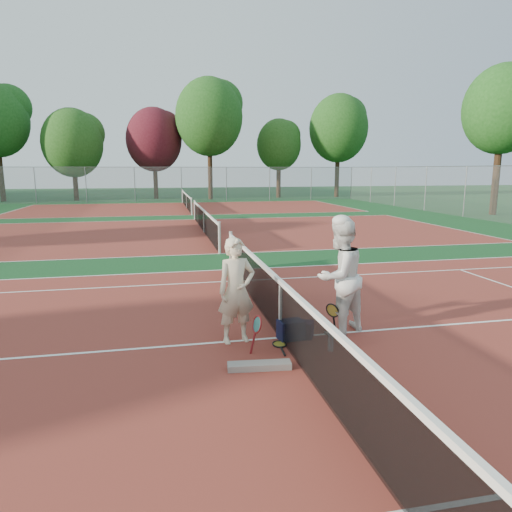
{
  "coord_description": "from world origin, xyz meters",
  "views": [
    {
      "loc": [
        -1.92,
        -7.13,
        2.83
      ],
      "look_at": [
        0.0,
        2.0,
        1.05
      ],
      "focal_mm": 32.0,
      "sensor_mm": 36.0,
      "label": 1
    }
  ],
  "objects_px": {
    "net_main": "(280,309)",
    "racket_black_held": "(332,319)",
    "player_b": "(340,277)",
    "sports_bag_purple": "(302,329)",
    "racket_red": "(257,334)",
    "player_a": "(236,291)",
    "racket_spare": "(279,344)",
    "sports_bag_navy": "(291,330)",
    "water_bottle": "(331,342)"
  },
  "relations": [
    {
      "from": "player_a",
      "to": "racket_red",
      "type": "distance_m",
      "value": 0.82
    },
    {
      "from": "sports_bag_purple",
      "to": "racket_spare",
      "type": "bearing_deg",
      "value": -151.86
    },
    {
      "from": "racket_red",
      "to": "sports_bag_purple",
      "type": "relative_size",
      "value": 1.65
    },
    {
      "from": "racket_black_held",
      "to": "racket_red",
      "type": "bearing_deg",
      "value": -25.45
    },
    {
      "from": "player_b",
      "to": "racket_black_held",
      "type": "height_order",
      "value": "player_b"
    },
    {
      "from": "net_main",
      "to": "racket_red",
      "type": "xyz_separation_m",
      "value": [
        -0.52,
        -0.52,
        -0.22
      ]
    },
    {
      "from": "player_a",
      "to": "player_b",
      "type": "distance_m",
      "value": 1.83
    },
    {
      "from": "player_b",
      "to": "racket_red",
      "type": "relative_size",
      "value": 3.42
    },
    {
      "from": "racket_spare",
      "to": "sports_bag_navy",
      "type": "distance_m",
      "value": 0.36
    },
    {
      "from": "sports_bag_purple",
      "to": "racket_red",
      "type": "bearing_deg",
      "value": -152.26
    },
    {
      "from": "player_a",
      "to": "racket_spare",
      "type": "height_order",
      "value": "player_a"
    },
    {
      "from": "player_b",
      "to": "sports_bag_purple",
      "type": "height_order",
      "value": "player_b"
    },
    {
      "from": "water_bottle",
      "to": "sports_bag_navy",
      "type": "bearing_deg",
      "value": 127.06
    },
    {
      "from": "player_b",
      "to": "racket_red",
      "type": "bearing_deg",
      "value": -6.8
    },
    {
      "from": "player_b",
      "to": "sports_bag_navy",
      "type": "height_order",
      "value": "player_b"
    },
    {
      "from": "racket_red",
      "to": "water_bottle",
      "type": "height_order",
      "value": "racket_red"
    },
    {
      "from": "racket_spare",
      "to": "sports_bag_purple",
      "type": "bearing_deg",
      "value": -57.68
    },
    {
      "from": "sports_bag_purple",
      "to": "racket_black_held",
      "type": "bearing_deg",
      "value": 0.43
    },
    {
      "from": "net_main",
      "to": "racket_spare",
      "type": "xyz_separation_m",
      "value": [
        -0.09,
        -0.31,
        -0.49
      ]
    },
    {
      "from": "racket_red",
      "to": "sports_bag_navy",
      "type": "xyz_separation_m",
      "value": [
        0.67,
        0.43,
        -0.13
      ]
    },
    {
      "from": "net_main",
      "to": "racket_black_held",
      "type": "xyz_separation_m",
      "value": [
        0.91,
        -0.05,
        -0.22
      ]
    },
    {
      "from": "sports_bag_purple",
      "to": "water_bottle",
      "type": "bearing_deg",
      "value": -68.56
    },
    {
      "from": "player_b",
      "to": "racket_red",
      "type": "distance_m",
      "value": 1.84
    },
    {
      "from": "racket_spare",
      "to": "sports_bag_navy",
      "type": "height_order",
      "value": "sports_bag_navy"
    },
    {
      "from": "player_a",
      "to": "sports_bag_purple",
      "type": "distance_m",
      "value": 1.34
    },
    {
      "from": "racket_black_held",
      "to": "water_bottle",
      "type": "relative_size",
      "value": 1.91
    },
    {
      "from": "racket_black_held",
      "to": "sports_bag_purple",
      "type": "xyz_separation_m",
      "value": [
        -0.54,
        -0.0,
        -0.14
      ]
    },
    {
      "from": "racket_black_held",
      "to": "sports_bag_navy",
      "type": "distance_m",
      "value": 0.76
    },
    {
      "from": "net_main",
      "to": "water_bottle",
      "type": "bearing_deg",
      "value": -48.76
    },
    {
      "from": "sports_bag_purple",
      "to": "water_bottle",
      "type": "xyz_separation_m",
      "value": [
        0.26,
        -0.66,
        0.01
      ]
    },
    {
      "from": "player_b",
      "to": "racket_spare",
      "type": "bearing_deg",
      "value": -9.42
    },
    {
      "from": "sports_bag_purple",
      "to": "player_a",
      "type": "bearing_deg",
      "value": 177.07
    },
    {
      "from": "sports_bag_navy",
      "to": "water_bottle",
      "type": "relative_size",
      "value": 1.4
    },
    {
      "from": "racket_red",
      "to": "racket_black_held",
      "type": "bearing_deg",
      "value": -0.18
    },
    {
      "from": "net_main",
      "to": "player_a",
      "type": "distance_m",
      "value": 0.83
    },
    {
      "from": "net_main",
      "to": "sports_bag_navy",
      "type": "bearing_deg",
      "value": -30.84
    },
    {
      "from": "sports_bag_navy",
      "to": "sports_bag_purple",
      "type": "bearing_deg",
      "value": 9.77
    },
    {
      "from": "sports_bag_navy",
      "to": "sports_bag_purple",
      "type": "xyz_separation_m",
      "value": [
        0.21,
        0.04,
        -0.02
      ]
    },
    {
      "from": "sports_bag_navy",
      "to": "racket_red",
      "type": "bearing_deg",
      "value": -147.49
    },
    {
      "from": "net_main",
      "to": "racket_black_held",
      "type": "height_order",
      "value": "net_main"
    },
    {
      "from": "racket_spare",
      "to": "water_bottle",
      "type": "xyz_separation_m",
      "value": [
        0.72,
        -0.41,
        0.14
      ]
    },
    {
      "from": "player_a",
      "to": "water_bottle",
      "type": "relative_size",
      "value": 5.85
    },
    {
      "from": "player_a",
      "to": "water_bottle",
      "type": "distance_m",
      "value": 1.72
    },
    {
      "from": "racket_spare",
      "to": "racket_red",
      "type": "bearing_deg",
      "value": 121.46
    },
    {
      "from": "net_main",
      "to": "racket_red",
      "type": "height_order",
      "value": "net_main"
    },
    {
      "from": "racket_spare",
      "to": "water_bottle",
      "type": "distance_m",
      "value": 0.85
    },
    {
      "from": "player_a",
      "to": "sports_bag_purple",
      "type": "xyz_separation_m",
      "value": [
        1.12,
        -0.06,
        -0.73
      ]
    },
    {
      "from": "sports_bag_navy",
      "to": "sports_bag_purple",
      "type": "relative_size",
      "value": 1.18
    },
    {
      "from": "player_a",
      "to": "sports_bag_navy",
      "type": "height_order",
      "value": "player_a"
    },
    {
      "from": "racket_black_held",
      "to": "racket_spare",
      "type": "relative_size",
      "value": 0.95
    }
  ]
}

